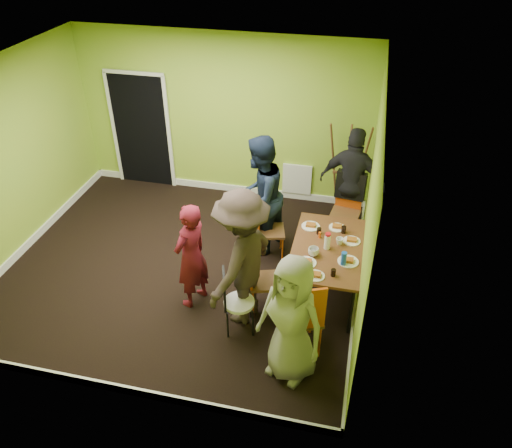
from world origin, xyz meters
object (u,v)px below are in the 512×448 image
at_px(person_standing, 191,256).
at_px(person_left_far, 259,197).
at_px(blue_bottle, 344,259).
at_px(person_back_end, 353,183).
at_px(chair_left_near, 259,276).
at_px(chair_bentwood, 234,299).
at_px(dining_table, 327,251).
at_px(chair_front_end, 303,315).
at_px(person_left_near, 242,259).
at_px(person_front_end, 292,320).
at_px(chair_back_end, 349,193).
at_px(orange_bottle, 320,235).
at_px(thermos, 327,242).
at_px(easel, 347,172).
at_px(chair_left_far, 265,226).

distance_m(person_standing, person_left_far, 1.46).
height_order(blue_bottle, person_back_end, person_back_end).
xyz_separation_m(chair_left_near, chair_bentwood, (-0.22, -0.42, -0.05)).
relative_size(dining_table, chair_front_end, 1.38).
relative_size(person_left_near, person_front_end, 1.15).
distance_m(person_left_far, person_back_end, 1.50).
relative_size(person_left_far, person_back_end, 1.05).
bearing_deg(dining_table, chair_front_end, -97.05).
relative_size(chair_back_end, person_standing, 0.72).
distance_m(person_left_far, person_front_end, 2.36).
relative_size(chair_bentwood, orange_bottle, 9.95).
bearing_deg(person_front_end, person_standing, 171.83).
bearing_deg(thermos, blue_bottle, -51.55).
distance_m(chair_left_near, person_left_far, 1.35).
relative_size(chair_bentwood, person_back_end, 0.50).
height_order(dining_table, chair_left_near, chair_left_near).
relative_size(dining_table, orange_bottle, 17.00).
xyz_separation_m(dining_table, chair_back_end, (0.17, 1.43, 0.07)).
relative_size(blue_bottle, person_standing, 0.13).
bearing_deg(thermos, orange_bottle, 119.62).
height_order(chair_left_near, blue_bottle, chair_left_near).
relative_size(dining_table, blue_bottle, 7.91).
xyz_separation_m(easel, person_left_far, (-1.16, -1.23, 0.10)).
relative_size(chair_back_end, chair_front_end, 0.99).
relative_size(chair_back_end, blue_bottle, 5.69).
xyz_separation_m(chair_back_end, chair_front_end, (-0.32, -2.56, -0.15)).
distance_m(chair_left_far, chair_bentwood, 1.53).
height_order(blue_bottle, person_left_near, person_left_near).
bearing_deg(person_left_near, chair_bentwood, 6.97).
bearing_deg(chair_left_far, person_back_end, 114.52).
bearing_deg(blue_bottle, person_back_end, 90.58).
distance_m(thermos, orange_bottle, 0.25).
xyz_separation_m(chair_back_end, chair_bentwood, (-1.18, -2.35, -0.28)).
relative_size(easel, person_back_end, 0.94).
distance_m(dining_table, person_left_far, 1.34).
height_order(thermos, person_left_near, person_left_near).
height_order(person_standing, person_left_far, person_left_far).
relative_size(dining_table, chair_left_near, 1.57).
bearing_deg(chair_left_near, person_front_end, 14.38).
bearing_deg(person_left_near, chair_left_near, 155.33).
xyz_separation_m(chair_front_end, person_standing, (-1.52, 0.57, 0.14)).
distance_m(dining_table, easel, 2.00).
xyz_separation_m(chair_front_end, person_back_end, (0.35, 2.68, 0.26)).
bearing_deg(person_back_end, chair_left_far, 49.93).
bearing_deg(dining_table, blue_bottle, -54.30).
distance_m(dining_table, chair_front_end, 1.15).
distance_m(thermos, person_left_far, 1.32).
distance_m(person_left_far, person_left_near, 1.46).
bearing_deg(thermos, person_left_far, 143.75).
relative_size(easel, person_left_near, 0.90).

